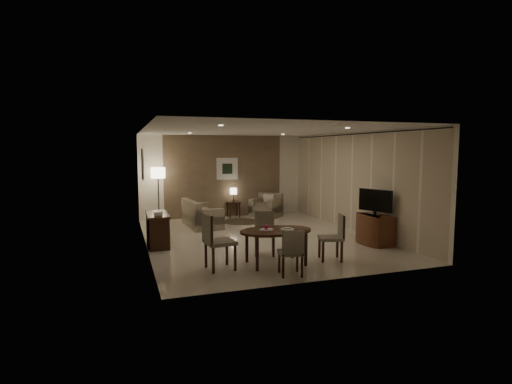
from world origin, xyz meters
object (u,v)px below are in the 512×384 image
object	(u,v)px
chair_near	(290,252)
floor_lamp	(159,195)
chair_far	(265,234)
side_table	(234,209)
chair_left	(220,241)
chair_right	(331,237)
dining_table	(276,247)
sofa	(202,213)
armchair	(266,205)
tv_cabinet	(375,229)
console_desk	(158,230)

from	to	relation	value
chair_near	floor_lamp	size ratio (longest dim) A/B	0.49
chair_far	side_table	xyz separation A→B (m)	(0.67, 4.83, -0.20)
chair_left	chair_right	world-z (taller)	chair_left
dining_table	sofa	bearing A→B (deg)	98.03
armchair	floor_lamp	xyz separation A→B (m)	(-3.46, 0.13, 0.46)
tv_cabinet	armchair	bearing A→B (deg)	104.15
console_desk	tv_cabinet	size ratio (longest dim) A/B	1.33
chair_near	chair_left	bearing A→B (deg)	-23.97
tv_cabinet	dining_table	xyz separation A→B (m)	(-2.84, -0.80, -0.01)
tv_cabinet	chair_near	size ratio (longest dim) A/B	1.08
chair_far	chair_right	distance (m)	1.38
dining_table	chair_left	xyz separation A→B (m)	(-1.11, 0.01, 0.19)
dining_table	chair_near	xyz separation A→B (m)	(-0.01, -0.73, 0.08)
chair_far	chair_right	world-z (taller)	chair_right
chair_near	chair_right	bearing A→B (deg)	-140.91
chair_near	side_table	world-z (taller)	chair_near
dining_table	armchair	size ratio (longest dim) A/B	1.64
tv_cabinet	chair_far	distance (m)	2.82
tv_cabinet	chair_right	size ratio (longest dim) A/B	0.97
chair_near	sofa	bearing A→B (deg)	-72.95
chair_near	chair_left	distance (m)	1.33
chair_near	sofa	xyz separation A→B (m)	(-0.59, 5.02, -0.03)
chair_far	sofa	distance (m)	3.63
chair_far	console_desk	bearing A→B (deg)	161.85
chair_far	sofa	world-z (taller)	chair_far
dining_table	chair_right	bearing A→B (deg)	-4.84
chair_near	chair_right	xyz separation A→B (m)	(1.16, 0.64, 0.05)
chair_near	armchair	size ratio (longest dim) A/B	0.96
dining_table	chair_far	distance (m)	0.73
chair_near	chair_right	distance (m)	1.32
chair_near	sofa	size ratio (longest dim) A/B	0.51
chair_far	side_table	bearing A→B (deg)	101.36
console_desk	dining_table	world-z (taller)	console_desk
chair_near	dining_table	bearing A→B (deg)	-80.69
floor_lamp	tv_cabinet	bearing A→B (deg)	-44.87
console_desk	sofa	world-z (taller)	sofa
chair_left	floor_lamp	size ratio (longest dim) A/B	0.63
armchair	side_table	xyz separation A→B (m)	(-1.03, 0.32, -0.13)
console_desk	chair_right	distance (m)	3.99
chair_left	armchair	xyz separation A→B (m)	(2.84, 5.21, -0.14)
sofa	armchair	distance (m)	2.52
chair_left	sofa	world-z (taller)	chair_left
tv_cabinet	floor_lamp	size ratio (longest dim) A/B	0.53
sofa	armchair	size ratio (longest dim) A/B	1.88
chair_far	chair_right	bearing A→B (deg)	-16.88
chair_right	side_table	bearing A→B (deg)	-158.47
tv_cabinet	console_desk	bearing A→B (deg)	162.95
console_desk	side_table	world-z (taller)	console_desk
tv_cabinet	chair_near	distance (m)	3.24
side_table	sofa	bearing A→B (deg)	-135.97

